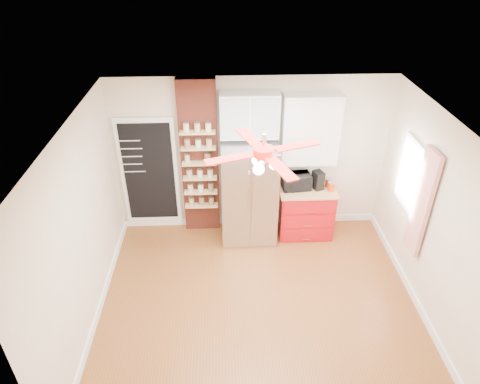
{
  "coord_description": "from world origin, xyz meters",
  "views": [
    {
      "loc": [
        -0.45,
        -4.31,
        4.6
      ],
      "look_at": [
        -0.23,
        0.9,
        1.34
      ],
      "focal_mm": 32.0,
      "sensor_mm": 36.0,
      "label": 1
    }
  ],
  "objects_px": {
    "toaster_oven": "(296,181)",
    "fridge": "(249,192)",
    "red_cabinet": "(305,210)",
    "canister_left": "(331,187)",
    "pantry_jar_oats": "(187,158)",
    "coffee_maker": "(318,180)",
    "ceiling_fan": "(264,152)"
  },
  "relations": [
    {
      "from": "coffee_maker",
      "to": "canister_left",
      "type": "relative_size",
      "value": 2.14
    },
    {
      "from": "ceiling_fan",
      "to": "pantry_jar_oats",
      "type": "bearing_deg",
      "value": 120.01
    },
    {
      "from": "coffee_maker",
      "to": "red_cabinet",
      "type": "bearing_deg",
      "value": 158.28
    },
    {
      "from": "toaster_oven",
      "to": "pantry_jar_oats",
      "type": "relative_size",
      "value": 3.7
    },
    {
      "from": "pantry_jar_oats",
      "to": "fridge",
      "type": "bearing_deg",
      "value": -9.76
    },
    {
      "from": "toaster_oven",
      "to": "pantry_jar_oats",
      "type": "distance_m",
      "value": 1.81
    },
    {
      "from": "coffee_maker",
      "to": "ceiling_fan",
      "type": "bearing_deg",
      "value": -142.33
    },
    {
      "from": "fridge",
      "to": "pantry_jar_oats",
      "type": "relative_size",
      "value": 14.07
    },
    {
      "from": "red_cabinet",
      "to": "ceiling_fan",
      "type": "bearing_deg",
      "value": -118.71
    },
    {
      "from": "toaster_oven",
      "to": "canister_left",
      "type": "xyz_separation_m",
      "value": [
        0.57,
        -0.1,
        -0.06
      ]
    },
    {
      "from": "toaster_oven",
      "to": "red_cabinet",
      "type": "bearing_deg",
      "value": -11.11
    },
    {
      "from": "fridge",
      "to": "coffee_maker",
      "type": "distance_m",
      "value": 1.14
    },
    {
      "from": "fridge",
      "to": "red_cabinet",
      "type": "bearing_deg",
      "value": 2.95
    },
    {
      "from": "canister_left",
      "to": "pantry_jar_oats",
      "type": "distance_m",
      "value": 2.38
    },
    {
      "from": "fridge",
      "to": "canister_left",
      "type": "height_order",
      "value": "fridge"
    },
    {
      "from": "toaster_oven",
      "to": "coffee_maker",
      "type": "relative_size",
      "value": 1.49
    },
    {
      "from": "toaster_oven",
      "to": "coffee_maker",
      "type": "distance_m",
      "value": 0.36
    },
    {
      "from": "fridge",
      "to": "toaster_oven",
      "type": "distance_m",
      "value": 0.79
    },
    {
      "from": "fridge",
      "to": "pantry_jar_oats",
      "type": "bearing_deg",
      "value": 170.24
    },
    {
      "from": "red_cabinet",
      "to": "pantry_jar_oats",
      "type": "relative_size",
      "value": 7.56
    },
    {
      "from": "ceiling_fan",
      "to": "canister_left",
      "type": "xyz_separation_m",
      "value": [
        1.29,
        1.59,
        -1.45
      ]
    },
    {
      "from": "red_cabinet",
      "to": "coffee_maker",
      "type": "height_order",
      "value": "coffee_maker"
    },
    {
      "from": "fridge",
      "to": "toaster_oven",
      "type": "bearing_deg",
      "value": 4.76
    },
    {
      "from": "toaster_oven",
      "to": "fridge",
      "type": "bearing_deg",
      "value": 177.84
    },
    {
      "from": "ceiling_fan",
      "to": "canister_left",
      "type": "height_order",
      "value": "ceiling_fan"
    },
    {
      "from": "ceiling_fan",
      "to": "fridge",
      "type": "bearing_deg",
      "value": 91.76
    },
    {
      "from": "red_cabinet",
      "to": "canister_left",
      "type": "height_order",
      "value": "canister_left"
    },
    {
      "from": "fridge",
      "to": "ceiling_fan",
      "type": "relative_size",
      "value": 1.25
    },
    {
      "from": "canister_left",
      "to": "fridge",
      "type": "bearing_deg",
      "value": 178.33
    },
    {
      "from": "coffee_maker",
      "to": "canister_left",
      "type": "height_order",
      "value": "coffee_maker"
    },
    {
      "from": "fridge",
      "to": "ceiling_fan",
      "type": "height_order",
      "value": "ceiling_fan"
    },
    {
      "from": "red_cabinet",
      "to": "pantry_jar_oats",
      "type": "xyz_separation_m",
      "value": [
        -1.96,
        0.12,
        0.98
      ]
    }
  ]
}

